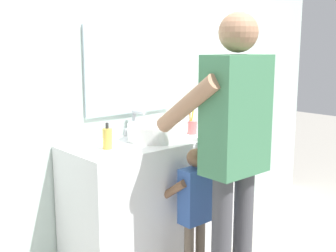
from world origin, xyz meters
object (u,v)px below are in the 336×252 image
(child_toddler, at_px, (194,203))
(toothbrush_cup, at_px, (192,127))
(adult_parent, at_px, (233,133))
(soap_bottle, at_px, (107,138))

(child_toddler, bearing_deg, toothbrush_cup, 47.78)
(adult_parent, bearing_deg, child_toddler, 102.21)
(toothbrush_cup, xyz_separation_m, adult_parent, (-0.27, -0.62, 0.08))
(toothbrush_cup, xyz_separation_m, soap_bottle, (-0.72, 0.02, 0.01))
(soap_bottle, height_order, adult_parent, adult_parent)
(toothbrush_cup, height_order, soap_bottle, toothbrush_cup)
(toothbrush_cup, bearing_deg, child_toddler, -132.22)
(soap_bottle, distance_m, child_toddler, 0.68)
(child_toddler, height_order, adult_parent, adult_parent)
(soap_bottle, relative_size, child_toddler, 0.19)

